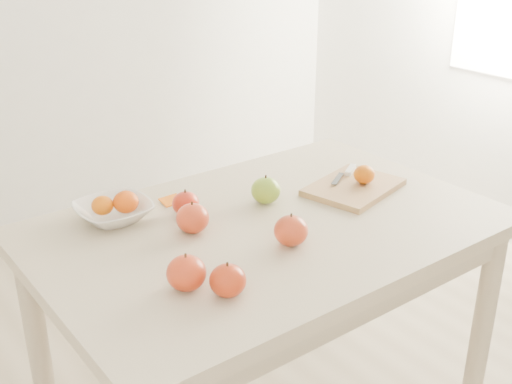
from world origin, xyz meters
TOP-DOWN VIEW (x-y plane):
  - table at (0.00, 0.00)m, footprint 1.20×0.80m
  - cutting_board at (0.33, 0.02)m, footprint 0.31×0.26m
  - board_tangerine at (0.36, 0.01)m, footprint 0.06×0.06m
  - fruit_bowl at (-0.31, 0.26)m, footprint 0.20×0.20m
  - bowl_tangerine_near at (-0.34, 0.27)m, footprint 0.06×0.06m
  - bowl_tangerine_far at (-0.28, 0.24)m, footprint 0.07×0.07m
  - orange_peel_a at (-0.14, 0.26)m, footprint 0.06×0.05m
  - orange_peel_b at (-0.12, 0.23)m, footprint 0.05×0.04m
  - paring_knife at (0.38, 0.09)m, footprint 0.16×0.09m
  - apple_green at (0.07, 0.10)m, footprint 0.08×0.08m
  - apple_red_b at (-0.18, 0.07)m, footprint 0.08×0.08m
  - apple_red_e at (-0.03, -0.13)m, footprint 0.08×0.08m
  - apple_red_c at (-0.28, -0.22)m, footprint 0.08×0.08m
  - apple_red_a at (-0.15, 0.17)m, footprint 0.07×0.07m
  - apple_red_d at (-0.34, -0.15)m, footprint 0.09×0.09m

SIDE VIEW (x-z plane):
  - table at x=0.00m, z-range 0.28..1.03m
  - orange_peel_a at x=-0.14m, z-range 0.75..0.76m
  - orange_peel_b at x=-0.12m, z-range 0.75..0.76m
  - cutting_board at x=0.33m, z-range 0.75..0.77m
  - fruit_bowl at x=-0.31m, z-range 0.75..0.80m
  - paring_knife at x=0.38m, z-range 0.77..0.78m
  - apple_red_a at x=-0.15m, z-range 0.75..0.82m
  - apple_red_c at x=-0.28m, z-range 0.75..0.82m
  - apple_green at x=0.07m, z-range 0.75..0.82m
  - apple_red_e at x=-0.03m, z-range 0.75..0.83m
  - apple_red_b at x=-0.18m, z-range 0.75..0.83m
  - apple_red_d at x=-0.34m, z-range 0.75..0.83m
  - board_tangerine at x=0.36m, z-range 0.77..0.82m
  - bowl_tangerine_near at x=-0.34m, z-range 0.77..0.82m
  - bowl_tangerine_far at x=-0.28m, z-range 0.77..0.83m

